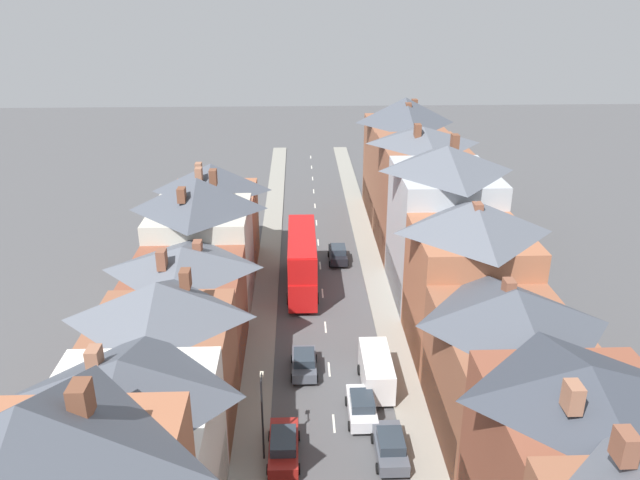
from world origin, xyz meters
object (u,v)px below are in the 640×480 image
Objects in this scene: car_far_grey at (362,406)px; car_parked_left_b at (390,446)px; car_parked_right_b at (304,362)px; street_lamp at (262,413)px; double_decker_bus_lead at (302,260)px; car_parked_left_a at (284,446)px; delivery_van at (376,370)px; car_mid_white at (338,254)px.

car_parked_left_b is at bearing -70.66° from car_far_grey.
car_parked_right_b is (-4.90, 8.88, -0.01)m from car_parked_left_b.
car_parked_right_b is 0.71× the size of street_lamp.
street_lamp is at bearing -96.32° from double_decker_bus_lead.
car_parked_left_a is 9.16m from delivery_van.
delivery_van reaches higher than car_parked_left_b.
double_decker_bus_lead is 13.51m from car_parked_right_b.
car_far_grey is at bearing -111.67° from delivery_van.
car_mid_white is at bearing 90.00° from car_far_grey.
car_parked_right_b is (-3.60, -19.14, -0.04)m from car_mid_white.
car_parked_right_b is at bearing -100.65° from car_mid_white.
car_parked_left_a is at bearing -98.56° from car_parked_right_b.
car_parked_left_b is (6.20, -0.25, 0.00)m from car_parked_left_a.
car_mid_white is (-1.30, 28.02, 0.03)m from car_parked_left_b.
car_parked_left_a is at bearing 3.20° from street_lamp.
car_parked_left_b reaches higher than car_parked_left_a.
car_far_grey is at bearing -55.19° from car_parked_right_b.
street_lamp is at bearing -105.73° from car_parked_right_b.
delivery_van is at bearing 42.73° from street_lamp.
car_mid_white reaches higher than car_parked_left_a.
car_far_grey is 3.55m from delivery_van.
street_lamp is at bearing -137.27° from delivery_van.
delivery_van is 10.19m from street_lamp.
double_decker_bus_lead is at bearing 86.64° from car_parked_left_a.
car_mid_white is at bearing 79.99° from car_parked_left_a.
car_mid_white is 0.72× the size of street_lamp.
double_decker_bus_lead reaches higher than car_parked_left_b.
car_parked_left_b is 1.00× the size of car_far_grey.
car_parked_right_b is (1.30, 8.63, -0.01)m from car_parked_left_a.
car_far_grey is (0.00, -24.32, -0.01)m from car_mid_white.
car_parked_left_b is at bearing -2.30° from car_parked_left_a.
delivery_van is at bearing -21.26° from car_parked_right_b.
car_mid_white is 1.01× the size of car_parked_right_b.
car_mid_white is at bearing 93.53° from delivery_van.
delivery_van is (4.90, -1.91, 0.53)m from car_parked_right_b.
delivery_van is at bearing 47.33° from car_parked_left_a.
double_decker_bus_lead is 22.12m from car_parked_left_a.
double_decker_bus_lead is 22.19m from street_lamp.
car_parked_right_b is 9.36m from street_lamp.
car_mid_white is 28.59m from street_lamp.
street_lamp reaches higher than car_far_grey.
street_lamp is (-2.44, -22.05, 0.43)m from double_decker_bus_lead.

